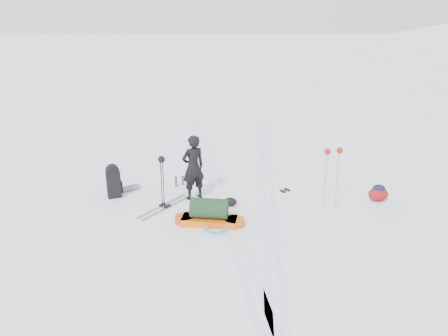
# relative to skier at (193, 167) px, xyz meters

# --- Properties ---
(ground) EXTENTS (200.00, 200.00, 0.00)m
(ground) POSITION_rel_skier_xyz_m (0.72, -0.47, -0.83)
(ground) COLOR white
(ground) RESTS_ON ground
(snow_hill_backdrop) EXTENTS (359.50, 192.00, 162.45)m
(snow_hill_backdrop) POSITION_rel_skier_xyz_m (63.41, 83.56, -69.85)
(snow_hill_backdrop) COLOR white
(snow_hill_backdrop) RESTS_ON ground
(ski_tracks) EXTENTS (3.38, 17.97, 0.01)m
(ski_tracks) POSITION_rel_skier_xyz_m (1.34, 0.41, -0.83)
(ski_tracks) COLOR silver
(ski_tracks) RESTS_ON ground
(skier) EXTENTS (0.72, 0.62, 1.66)m
(skier) POSITION_rel_skier_xyz_m (0.00, 0.00, 0.00)
(skier) COLOR black
(skier) RESTS_ON ground
(pulk_sled) EXTENTS (1.64, 0.76, 0.60)m
(pulk_sled) POSITION_rel_skier_xyz_m (0.34, -1.47, -0.60)
(pulk_sled) COLOR #EA550D
(pulk_sled) RESTS_ON ground
(expedition_rucksack) EXTENTS (0.80, 0.79, 0.87)m
(expedition_rucksack) POSITION_rel_skier_xyz_m (-1.98, 0.28, -0.43)
(expedition_rucksack) COLOR black
(expedition_rucksack) RESTS_ON ground
(ski_poles_black) EXTENTS (0.16, 0.17, 1.34)m
(ski_poles_black) POSITION_rel_skier_xyz_m (-0.73, -0.59, 0.26)
(ski_poles_black) COLOR black
(ski_poles_black) RESTS_ON ground
(ski_poles_silver) EXTENTS (0.46, 0.23, 1.49)m
(ski_poles_silver) POSITION_rel_skier_xyz_m (3.29, -0.74, 0.41)
(ski_poles_silver) COLOR #ABAEB2
(ski_poles_silver) RESTS_ON ground
(touring_skis_grey) EXTENTS (1.29, 1.52, 0.06)m
(touring_skis_grey) POSITION_rel_skier_xyz_m (-0.71, -0.48, -0.82)
(touring_skis_grey) COLOR gray
(touring_skis_grey) RESTS_ON ground
(touring_skis_white) EXTENTS (1.18, 1.55, 0.06)m
(touring_skis_white) POSITION_rel_skier_xyz_m (2.40, 0.25, -0.82)
(touring_skis_white) COLOR white
(touring_skis_white) RESTS_ON ground
(rope_coil) EXTENTS (0.65, 0.65, 0.07)m
(rope_coil) POSITION_rel_skier_xyz_m (0.46, -1.81, -0.80)
(rope_coil) COLOR #62C3EE
(rope_coil) RESTS_ON ground
(small_daypack) EXTENTS (0.56, 0.47, 0.43)m
(small_daypack) POSITION_rel_skier_xyz_m (4.61, -0.49, -0.62)
(small_daypack) COLOR maroon
(small_daypack) RESTS_ON ground
(thermos_pair) EXTENTS (0.27, 0.19, 0.28)m
(thermos_pair) POSITION_rel_skier_xyz_m (-0.39, 0.88, -0.70)
(thermos_pair) COLOR #58595F
(thermos_pair) RESTS_ON ground
(stuff_sack) EXTENTS (0.40, 0.35, 0.21)m
(stuff_sack) POSITION_rel_skier_xyz_m (0.88, -0.53, -0.73)
(stuff_sack) COLOR black
(stuff_sack) RESTS_ON ground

